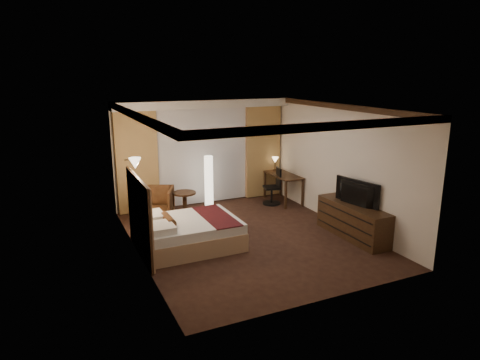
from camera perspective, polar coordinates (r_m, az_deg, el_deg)
name	(u,v)px	position (r m, az deg, el deg)	size (l,w,h in m)	color
floor	(248,237)	(9.03, 1.07, -7.66)	(4.50, 5.50, 0.01)	black
ceiling	(249,107)	(8.40, 1.16, 9.68)	(4.50, 5.50, 0.01)	white
back_wall	(202,152)	(11.10, -5.11, 3.72)	(4.50, 0.02, 2.70)	silver
left_wall	(136,187)	(7.92, -13.68, -0.93)	(0.02, 5.50, 2.70)	silver
right_wall	(339,165)	(9.79, 13.06, 1.98)	(0.02, 5.50, 2.70)	silver
crown_molding	(249,110)	(8.41, 1.16, 9.27)	(4.50, 5.50, 0.12)	black
soffit	(204,104)	(10.71, -4.80, 10.09)	(4.50, 0.50, 0.20)	white
curtain_sheer	(203,156)	(11.04, -4.96, 3.14)	(2.48, 0.04, 2.45)	silver
curtain_left_drape	(137,163)	(10.54, -13.56, 2.26)	(1.00, 0.14, 2.45)	tan
curtain_right_drape	(263,152)	(11.67, 3.03, 3.78)	(1.00, 0.14, 2.45)	tan
wall_sconce	(135,163)	(8.66, -13.82, 2.18)	(0.24, 0.24, 0.24)	white
bed	(190,233)	(8.56, -6.73, -7.05)	(1.88, 1.47, 0.55)	white
headboard	(140,217)	(8.17, -13.20, -4.84)	(0.12, 1.77, 1.50)	tan
armchair	(155,202)	(10.19, -11.27, -2.88)	(0.80, 0.75, 0.83)	#4B2516
side_table	(185,204)	(10.29, -7.37, -3.22)	(0.55, 0.55, 0.60)	black
floor_lamp	(209,183)	(10.66, -4.18, -0.35)	(0.29, 0.29, 1.38)	white
desk	(283,188)	(11.37, 5.77, -1.08)	(0.55, 1.22, 0.75)	black
desk_lamp	(275,165)	(11.63, 4.69, 2.05)	(0.18, 0.18, 0.34)	#FFD899
office_chair	(272,186)	(11.12, 4.26, -0.82)	(0.46, 0.46, 0.96)	black
dresser	(353,221)	(9.24, 14.81, -5.28)	(0.50, 1.82, 0.71)	black
television	(354,190)	(9.03, 14.93, -1.33)	(1.08, 0.62, 0.14)	black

